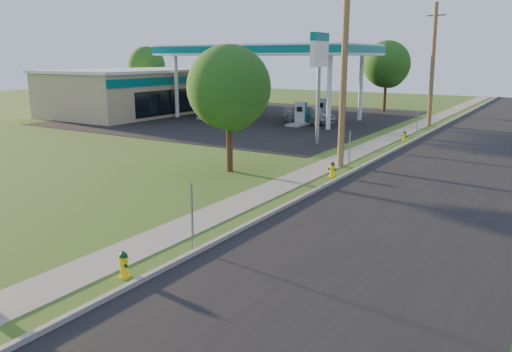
# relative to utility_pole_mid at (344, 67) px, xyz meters

# --- Properties ---
(ground_plane) EXTENTS (140.00, 140.00, 0.00)m
(ground_plane) POSITION_rel_utility_pole_mid_xyz_m (0.60, -17.00, -4.95)
(ground_plane) COLOR #395C1F
(ground_plane) RESTS_ON ground
(road) EXTENTS (8.00, 120.00, 0.02)m
(road) POSITION_rel_utility_pole_mid_xyz_m (5.10, -7.00, -4.94)
(road) COLOR black
(road) RESTS_ON ground
(curb) EXTENTS (0.15, 120.00, 0.15)m
(curb) POSITION_rel_utility_pole_mid_xyz_m (1.10, -7.00, -4.88)
(curb) COLOR gray
(curb) RESTS_ON ground
(sidewalk) EXTENTS (1.50, 120.00, 0.03)m
(sidewalk) POSITION_rel_utility_pole_mid_xyz_m (-0.65, -7.00, -4.94)
(sidewalk) COLOR gray
(sidewalk) RESTS_ON ground
(forecourt) EXTENTS (26.00, 28.00, 0.02)m
(forecourt) POSITION_rel_utility_pole_mid_xyz_m (-15.40, 15.00, -4.94)
(forecourt) COLOR black
(forecourt) RESTS_ON ground
(utility_pole_mid) EXTENTS (1.40, 0.32, 9.80)m
(utility_pole_mid) POSITION_rel_utility_pole_mid_xyz_m (0.00, 0.00, 0.00)
(utility_pole_mid) COLOR brown
(utility_pole_mid) RESTS_ON ground
(utility_pole_far) EXTENTS (1.40, 0.32, 9.50)m
(utility_pole_far) POSITION_rel_utility_pole_mid_xyz_m (0.00, 18.00, -0.15)
(utility_pole_far) COLOR brown
(utility_pole_far) RESTS_ON ground
(sign_post_near) EXTENTS (0.05, 0.04, 2.00)m
(sign_post_near) POSITION_rel_utility_pole_mid_xyz_m (0.85, -12.80, -3.95)
(sign_post_near) COLOR gray
(sign_post_near) RESTS_ON ground
(sign_post_mid) EXTENTS (0.05, 0.04, 2.00)m
(sign_post_mid) POSITION_rel_utility_pole_mid_xyz_m (0.85, -1.00, -3.95)
(sign_post_mid) COLOR gray
(sign_post_mid) RESTS_ON ground
(sign_post_far) EXTENTS (0.05, 0.04, 2.00)m
(sign_post_far) POSITION_rel_utility_pole_mid_xyz_m (0.85, 11.20, -3.95)
(sign_post_far) COLOR gray
(sign_post_far) RESTS_ON ground
(gas_canopy) EXTENTS (18.18, 9.18, 6.40)m
(gas_canopy) POSITION_rel_utility_pole_mid_xyz_m (-13.40, 15.00, 0.94)
(gas_canopy) COLOR silver
(gas_canopy) RESTS_ON ground
(fuel_pump_nw) EXTENTS (1.20, 3.20, 1.90)m
(fuel_pump_nw) POSITION_rel_utility_pole_mid_xyz_m (-17.90, 13.00, -4.23)
(fuel_pump_nw) COLOR gray
(fuel_pump_nw) RESTS_ON ground
(fuel_pump_ne) EXTENTS (1.20, 3.20, 1.90)m
(fuel_pump_ne) POSITION_rel_utility_pole_mid_xyz_m (-8.90, 13.00, -4.23)
(fuel_pump_ne) COLOR gray
(fuel_pump_ne) RESTS_ON ground
(fuel_pump_sw) EXTENTS (1.20, 3.20, 1.90)m
(fuel_pump_sw) POSITION_rel_utility_pole_mid_xyz_m (-17.90, 17.00, -4.23)
(fuel_pump_sw) COLOR gray
(fuel_pump_sw) RESTS_ON ground
(fuel_pump_se) EXTENTS (1.20, 3.20, 1.90)m
(fuel_pump_se) POSITION_rel_utility_pole_mid_xyz_m (-8.90, 17.00, -4.23)
(fuel_pump_se) COLOR gray
(fuel_pump_se) RESTS_ON ground
(convenience_store) EXTENTS (10.40, 22.40, 4.25)m
(convenience_store) POSITION_rel_utility_pole_mid_xyz_m (-26.38, 15.00, -2.82)
(convenience_store) COLOR tan
(convenience_store) RESTS_ON ground
(price_pylon) EXTENTS (0.34, 2.04, 6.85)m
(price_pylon) POSITION_rel_utility_pole_mid_xyz_m (-3.90, 5.50, 0.48)
(price_pylon) COLOR gray
(price_pylon) RESTS_ON ground
(tree_verge) EXTENTS (3.96, 3.96, 6.00)m
(tree_verge) POSITION_rel_utility_pole_mid_xyz_m (-4.02, -3.95, -1.09)
(tree_verge) COLOR #392615
(tree_verge) RESTS_ON ground
(tree_lot) EXTENTS (4.62, 4.62, 7.00)m
(tree_lot) POSITION_rel_utility_pole_mid_xyz_m (-6.27, 26.39, -0.45)
(tree_lot) COLOR #392615
(tree_lot) RESTS_ON ground
(tree_back) EXTENTS (4.37, 4.37, 6.62)m
(tree_back) POSITION_rel_utility_pole_mid_xyz_m (-33.96, 21.54, -0.69)
(tree_back) COLOR #392615
(tree_back) RESTS_ON ground
(hydrant_near) EXTENTS (0.36, 0.33, 0.71)m
(hydrant_near) POSITION_rel_utility_pole_mid_xyz_m (0.52, -15.12, -4.60)
(hydrant_near) COLOR yellow
(hydrant_near) RESTS_ON ground
(hydrant_mid) EXTENTS (0.37, 0.33, 0.73)m
(hydrant_mid) POSITION_rel_utility_pole_mid_xyz_m (0.57, -2.31, -4.60)
(hydrant_mid) COLOR #FFD100
(hydrant_mid) RESTS_ON ground
(hydrant_far) EXTENTS (0.37, 0.33, 0.71)m
(hydrant_far) POSITION_rel_utility_pole_mid_xyz_m (0.57, 9.36, -4.61)
(hydrant_far) COLOR yellow
(hydrant_far) RESTS_ON ground
(car_silver) EXTENTS (4.89, 2.73, 1.57)m
(car_silver) POSITION_rel_utility_pole_mid_xyz_m (-8.82, 14.23, -4.17)
(car_silver) COLOR #ADB0B5
(car_silver) RESTS_ON ground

